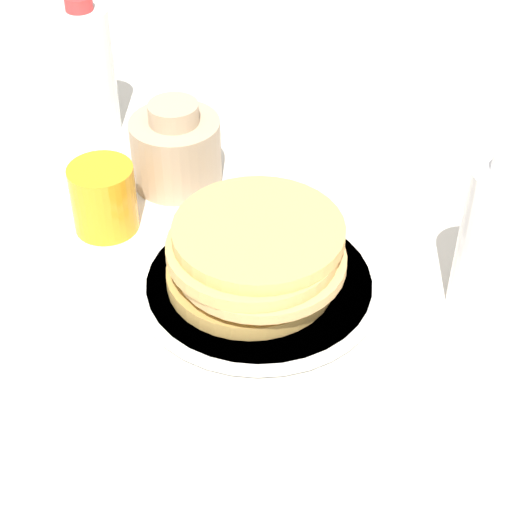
% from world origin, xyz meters
% --- Properties ---
extents(ground_plane, '(4.00, 4.00, 0.00)m').
position_xyz_m(ground_plane, '(0.00, 0.00, 0.00)').
color(ground_plane, silver).
extents(plate, '(0.27, 0.27, 0.01)m').
position_xyz_m(plate, '(0.01, 0.00, 0.01)').
color(plate, silver).
rests_on(plate, ground_plane).
extents(pancake_stack, '(0.20, 0.19, 0.07)m').
position_xyz_m(pancake_stack, '(0.01, 0.00, 0.05)').
color(pancake_stack, '#AF8943').
rests_on(pancake_stack, plate).
extents(juice_glass, '(0.08, 0.08, 0.08)m').
position_xyz_m(juice_glass, '(0.15, 0.16, 0.04)').
color(juice_glass, orange).
rests_on(juice_glass, ground_plane).
extents(cream_jug, '(0.11, 0.11, 0.11)m').
position_xyz_m(cream_jug, '(0.23, 0.06, 0.05)').
color(cream_jug, tan).
rests_on(cream_jug, ground_plane).
extents(water_bottle_near, '(0.07, 0.07, 0.19)m').
position_xyz_m(water_bottle_near, '(-0.05, -0.23, 0.09)').
color(water_bottle_near, white).
rests_on(water_bottle_near, ground_plane).
extents(water_bottle_mid, '(0.07, 0.07, 0.19)m').
position_xyz_m(water_bottle_mid, '(0.38, 0.16, 0.09)').
color(water_bottle_mid, silver).
rests_on(water_bottle_mid, ground_plane).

